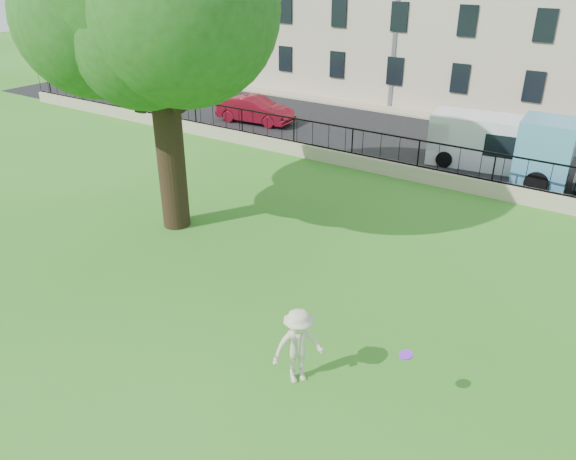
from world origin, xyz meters
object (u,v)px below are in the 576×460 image
Objects in this scene: man at (298,346)px; frisbee at (406,355)px; red_sedan at (255,110)px; white_van at (492,142)px.

man is 6.64× the size of frisbee.
frisbee is (2.20, 0.44, 0.46)m from man.
white_van is (12.76, 0.00, 0.37)m from red_sedan.
red_sedan reaches higher than frisbee.
red_sedan is at bearing 172.74° from white_van.
white_van is (-2.70, 15.78, -0.27)m from frisbee.
man is 20.95m from red_sedan.
man is at bearing -168.64° from frisbee.
frisbee is 22.10m from red_sedan.
white_van is at bearing -95.38° from red_sedan.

